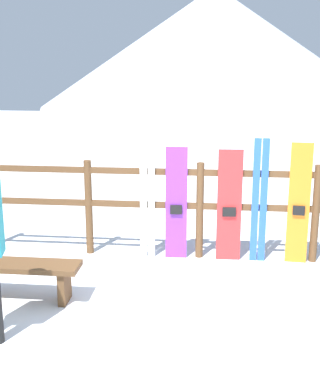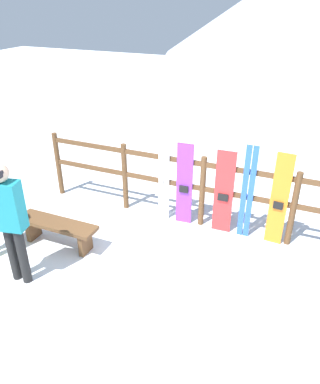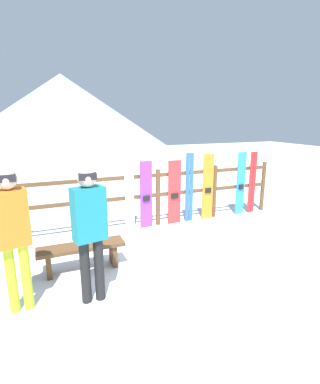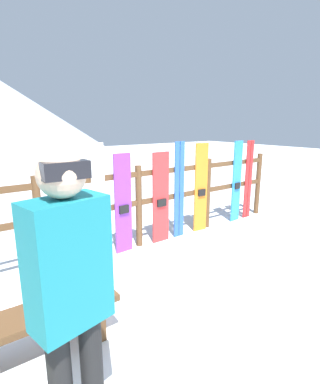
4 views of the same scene
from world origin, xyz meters
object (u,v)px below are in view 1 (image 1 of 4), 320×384
Objects in this scene: ski_pair_blue at (259,201)px; snowboard_orange at (299,204)px; bench at (18,272)px; snowboard_purple at (176,204)px; ski_pair_white at (147,197)px; snowboard_red at (229,206)px.

ski_pair_blue is 0.50m from snowboard_orange.
snowboard_purple reaches higher than bench.
bench is at bearing -130.67° from ski_pair_white.
ski_pair_blue is (1.07, 0.00, 0.07)m from snowboard_purple.
snowboard_red is at bearing -0.00° from snowboard_purple.
bench is at bearing -151.76° from ski_pair_blue.
ski_pair_blue is at bearing 0.51° from snowboard_red.
bench is 0.82× the size of ski_pair_white.
snowboard_orange is at bearing 0.01° from snowboard_red.
snowboard_orange is (1.95, -0.00, -0.04)m from ski_pair_white.
bench is 0.92× the size of snowboard_red.
snowboard_red is (1.07, -0.00, -0.10)m from ski_pair_white.
ski_pair_white is at bearing 179.90° from snowboard_orange.
snowboard_red is at bearing 31.98° from bench.
ski_pair_white reaches higher than ski_pair_blue.
ski_pair_blue is at bearing 0.18° from snowboard_purple.
snowboard_red reaches higher than bench.
bench is 2.21m from snowboard_purple.
snowboard_purple is at bearing 180.00° from snowboard_red.
snowboard_purple is 0.95× the size of snowboard_orange.
snowboard_purple is at bearing -179.82° from ski_pair_blue.
snowboard_purple is 1.01× the size of snowboard_red.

